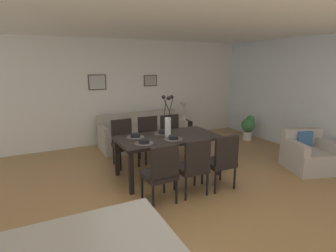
% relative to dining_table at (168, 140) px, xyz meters
% --- Properties ---
extents(ground_plane, '(9.00, 9.00, 0.00)m').
position_rel_dining_table_xyz_m(ground_plane, '(-0.20, -0.74, -0.66)').
color(ground_plane, olive).
extents(back_wall_panel, '(9.00, 0.10, 2.60)m').
position_rel_dining_table_xyz_m(back_wall_panel, '(-0.20, 2.51, 0.64)').
color(back_wall_panel, silver).
rests_on(back_wall_panel, ground).
extents(side_window_wall, '(0.10, 6.30, 2.60)m').
position_rel_dining_table_xyz_m(side_window_wall, '(3.45, -0.34, 0.64)').
color(side_window_wall, white).
rests_on(side_window_wall, ground).
extents(ceiling_panel, '(9.00, 7.20, 0.08)m').
position_rel_dining_table_xyz_m(ceiling_panel, '(-0.20, -0.34, 1.98)').
color(ceiling_panel, white).
extents(dining_table, '(1.80, 0.93, 0.74)m').
position_rel_dining_table_xyz_m(dining_table, '(0.00, 0.00, 0.00)').
color(dining_table, black).
rests_on(dining_table, ground).
extents(dining_chair_near_left, '(0.46, 0.46, 0.92)m').
position_rel_dining_table_xyz_m(dining_chair_near_left, '(-0.54, -0.88, -0.15)').
color(dining_chair_near_left, black).
rests_on(dining_chair_near_left, ground).
extents(dining_chair_near_right, '(0.47, 0.47, 0.92)m').
position_rel_dining_table_xyz_m(dining_chair_near_right, '(-0.56, 0.86, -0.15)').
color(dining_chair_near_right, black).
rests_on(dining_chair_near_right, ground).
extents(dining_chair_far_left, '(0.45, 0.45, 0.92)m').
position_rel_dining_table_xyz_m(dining_chair_far_left, '(0.01, -0.86, -0.15)').
color(dining_chair_far_left, black).
rests_on(dining_chair_far_left, ground).
extents(dining_chair_far_right, '(0.45, 0.45, 0.92)m').
position_rel_dining_table_xyz_m(dining_chair_far_right, '(0.01, 0.88, -0.15)').
color(dining_chair_far_right, black).
rests_on(dining_chair_far_right, ground).
extents(dining_chair_mid_left, '(0.45, 0.45, 0.92)m').
position_rel_dining_table_xyz_m(dining_chair_mid_left, '(0.54, -0.87, -0.15)').
color(dining_chair_mid_left, black).
rests_on(dining_chair_mid_left, ground).
extents(dining_chair_mid_right, '(0.45, 0.45, 0.92)m').
position_rel_dining_table_xyz_m(dining_chair_mid_right, '(0.51, 0.85, -0.15)').
color(dining_chair_mid_right, black).
rests_on(dining_chair_mid_right, ground).
extents(centerpiece_vase, '(0.21, 0.23, 0.73)m').
position_rel_dining_table_xyz_m(centerpiece_vase, '(0.00, 0.00, 0.36)').
color(centerpiece_vase, silver).
rests_on(centerpiece_vase, dining_table).
extents(placemat_near_left, '(0.32, 0.32, 0.01)m').
position_rel_dining_table_xyz_m(placemat_near_left, '(-0.54, -0.21, 0.08)').
color(placemat_near_left, '#4C4742').
rests_on(placemat_near_left, dining_table).
extents(bowl_near_left, '(0.17, 0.17, 0.07)m').
position_rel_dining_table_xyz_m(bowl_near_left, '(-0.54, -0.21, 0.12)').
color(bowl_near_left, black).
rests_on(bowl_near_left, dining_table).
extents(placemat_near_right, '(0.32, 0.32, 0.01)m').
position_rel_dining_table_xyz_m(placemat_near_right, '(-0.54, 0.21, 0.08)').
color(placemat_near_right, '#4C4742').
rests_on(placemat_near_right, dining_table).
extents(bowl_near_right, '(0.17, 0.17, 0.07)m').
position_rel_dining_table_xyz_m(bowl_near_right, '(-0.54, 0.21, 0.12)').
color(bowl_near_right, black).
rests_on(bowl_near_right, dining_table).
extents(placemat_far_left, '(0.32, 0.32, 0.01)m').
position_rel_dining_table_xyz_m(placemat_far_left, '(-0.00, -0.21, 0.08)').
color(placemat_far_left, '#4C4742').
rests_on(placemat_far_left, dining_table).
extents(bowl_far_left, '(0.17, 0.17, 0.07)m').
position_rel_dining_table_xyz_m(bowl_far_left, '(-0.00, -0.21, 0.12)').
color(bowl_far_left, black).
rests_on(bowl_far_left, dining_table).
extents(placemat_far_right, '(0.32, 0.32, 0.01)m').
position_rel_dining_table_xyz_m(placemat_far_right, '(-0.00, 0.21, 0.08)').
color(placemat_far_right, '#4C4742').
rests_on(placemat_far_right, dining_table).
extents(bowl_far_right, '(0.17, 0.17, 0.07)m').
position_rel_dining_table_xyz_m(bowl_far_right, '(-0.00, 0.21, 0.12)').
color(bowl_far_right, black).
rests_on(bowl_far_right, dining_table).
extents(sofa, '(2.06, 0.84, 0.80)m').
position_rel_dining_table_xyz_m(sofa, '(0.22, 1.89, -0.39)').
color(sofa, '#A89E8E').
rests_on(sofa, ground).
extents(side_table, '(0.36, 0.36, 0.52)m').
position_rel_dining_table_xyz_m(side_table, '(1.40, 1.91, -0.40)').
color(side_table, black).
rests_on(side_table, ground).
extents(table_lamp, '(0.22, 0.22, 0.51)m').
position_rel_dining_table_xyz_m(table_lamp, '(1.40, 1.91, 0.23)').
color(table_lamp, beige).
rests_on(table_lamp, side_table).
extents(armchair, '(1.01, 1.01, 0.75)m').
position_rel_dining_table_xyz_m(armchair, '(2.57, -0.95, -0.38)').
color(armchair, '#ADA399').
rests_on(armchair, ground).
extents(framed_picture_left, '(0.43, 0.03, 0.37)m').
position_rel_dining_table_xyz_m(framed_picture_left, '(-0.69, 2.44, 0.90)').
color(framed_picture_left, '#473828').
extents(framed_picture_center, '(0.37, 0.03, 0.29)m').
position_rel_dining_table_xyz_m(framed_picture_center, '(0.69, 2.44, 0.90)').
color(framed_picture_center, '#473828').
extents(potted_plant, '(0.36, 0.36, 0.67)m').
position_rel_dining_table_xyz_m(potted_plant, '(2.96, 1.13, -0.29)').
color(potted_plant, silver).
rests_on(potted_plant, ground).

